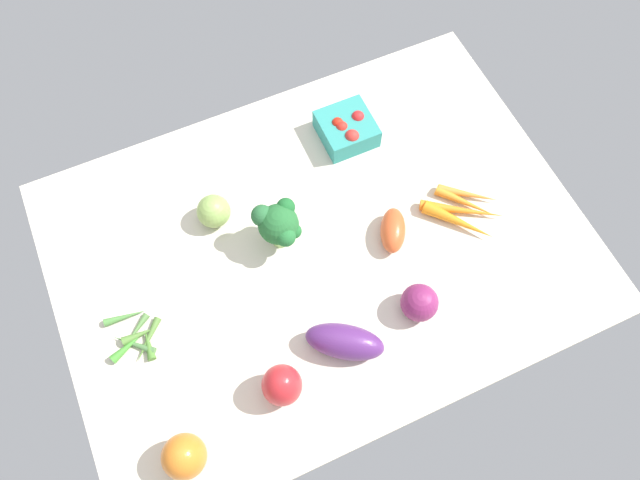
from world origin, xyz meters
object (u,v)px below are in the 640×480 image
at_px(bell_pepper_red, 282,385).
at_px(berry_basket, 347,129).
at_px(roma_tomato, 393,230).
at_px(heirloom_tomato_green, 214,211).
at_px(bell_pepper_orange, 184,456).
at_px(eggplant, 345,342).
at_px(red_onion_center, 419,303).
at_px(carrot_bunch, 462,210).
at_px(okra_pile, 137,337).
at_px(broccoli_head, 278,224).

relative_size(bell_pepper_red, berry_basket, 0.81).
relative_size(bell_pepper_red, roma_tomato, 0.93).
relative_size(heirloom_tomato_green, bell_pepper_orange, 0.78).
xyz_separation_m(roma_tomato, heirloom_tomato_green, (0.31, -0.18, 0.01)).
height_order(eggplant, bell_pepper_orange, bell_pepper_orange).
bearing_deg(heirloom_tomato_green, red_onion_center, 129.90).
relative_size(bell_pepper_red, eggplant, 0.62).
bearing_deg(eggplant, bell_pepper_orange, 47.02).
distance_m(eggplant, red_onion_center, 0.16).
xyz_separation_m(carrot_bunch, red_onion_center, (0.18, 0.14, 0.02)).
distance_m(eggplant, okra_pile, 0.39).
relative_size(okra_pile, heirloom_tomato_green, 1.65).
distance_m(bell_pepper_red, eggplant, 0.14).
xyz_separation_m(bell_pepper_red, roma_tomato, (-0.32, -0.19, -0.02)).
relative_size(bell_pepper_red, okra_pile, 0.81).
bearing_deg(red_onion_center, heirloom_tomato_green, -50.10).
height_order(okra_pile, roma_tomato, roma_tomato).
bearing_deg(roma_tomato, bell_pepper_red, -30.01).
bearing_deg(carrot_bunch, red_onion_center, 38.66).
distance_m(broccoli_head, roma_tomato, 0.23).
xyz_separation_m(eggplant, berry_basket, (-0.20, -0.42, -0.00)).
bearing_deg(eggplant, broccoli_head, -49.48).
xyz_separation_m(okra_pile, berry_basket, (-0.55, -0.25, 0.02)).
xyz_separation_m(bell_pepper_red, red_onion_center, (-0.29, -0.04, -0.01)).
bearing_deg(bell_pepper_orange, roma_tomato, -155.21).
bearing_deg(okra_pile, berry_basket, -155.59).
distance_m(broccoli_head, heirloom_tomato_green, 0.15).
xyz_separation_m(bell_pepper_red, carrot_bunch, (-0.47, -0.18, -0.03)).
relative_size(broccoli_head, bell_pepper_orange, 1.31).
bearing_deg(bell_pepper_red, roma_tomato, -148.54).
relative_size(broccoli_head, okra_pile, 1.02).
height_order(carrot_bunch, okra_pile, carrot_bunch).
height_order(eggplant, red_onion_center, red_onion_center).
relative_size(eggplant, carrot_bunch, 0.88).
bearing_deg(bell_pepper_orange, broccoli_head, -133.63).
bearing_deg(red_onion_center, broccoli_head, -52.78).
bearing_deg(bell_pepper_red, red_onion_center, -172.67).
height_order(roma_tomato, red_onion_center, red_onion_center).
distance_m(bell_pepper_red, okra_pile, 0.29).
distance_m(broccoli_head, bell_pepper_orange, 0.44).
relative_size(carrot_bunch, heirloom_tomato_green, 2.44).
bearing_deg(roma_tomato, okra_pile, -62.13).
relative_size(eggplant, red_onion_center, 2.03).
xyz_separation_m(bell_pepper_red, berry_basket, (-0.34, -0.45, -0.02)).
distance_m(bell_pepper_orange, red_onion_center, 0.49).
bearing_deg(carrot_bunch, eggplant, 24.45).
bearing_deg(eggplant, bell_pepper_red, 46.90).
bearing_deg(bell_pepper_red, okra_pile, -43.59).
height_order(bell_pepper_red, bell_pepper_orange, bell_pepper_red).
distance_m(carrot_bunch, roma_tomato, 0.15).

